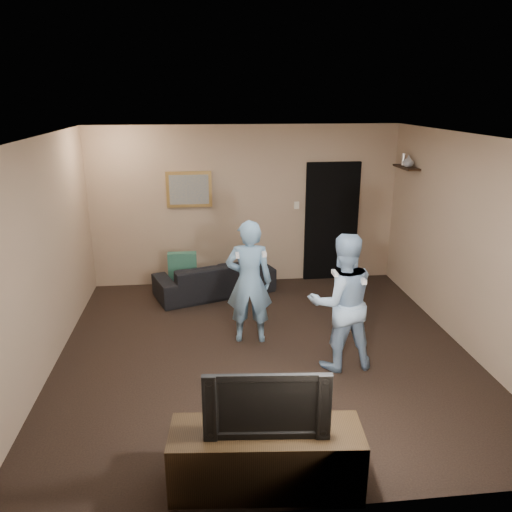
{
  "coord_description": "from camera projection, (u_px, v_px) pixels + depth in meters",
  "views": [
    {
      "loc": [
        -0.72,
        -5.48,
        3.03
      ],
      "look_at": [
        -0.07,
        0.3,
        1.15
      ],
      "focal_mm": 35.0,
      "sensor_mm": 36.0,
      "label": 1
    }
  ],
  "objects": [
    {
      "name": "ground",
      "position": [
        264.0,
        351.0,
        6.19
      ],
      "size": [
        5.0,
        5.0,
        0.0
      ],
      "primitive_type": "plane",
      "color": "black",
      "rests_on": "ground"
    },
    {
      "name": "ceiling",
      "position": [
        265.0,
        137.0,
        5.39
      ],
      "size": [
        5.0,
        5.0,
        0.04
      ],
      "primitive_type": "cube",
      "color": "silver",
      "rests_on": "wall_back"
    },
    {
      "name": "wall_back",
      "position": [
        245.0,
        206.0,
        8.16
      ],
      "size": [
        5.0,
        0.04,
        2.6
      ],
      "primitive_type": "cube",
      "color": "tan",
      "rests_on": "ground"
    },
    {
      "name": "wall_front",
      "position": [
        311.0,
        359.0,
        3.43
      ],
      "size": [
        5.0,
        0.04,
        2.6
      ],
      "primitive_type": "cube",
      "color": "tan",
      "rests_on": "ground"
    },
    {
      "name": "wall_left",
      "position": [
        41.0,
        259.0,
        5.53
      ],
      "size": [
        0.04,
        5.0,
        2.6
      ],
      "primitive_type": "cube",
      "color": "tan",
      "rests_on": "ground"
    },
    {
      "name": "wall_right",
      "position": [
        469.0,
        245.0,
        6.06
      ],
      "size": [
        0.04,
        5.0,
        2.6
      ],
      "primitive_type": "cube",
      "color": "tan",
      "rests_on": "ground"
    },
    {
      "name": "sofa",
      "position": [
        215.0,
        278.0,
        7.92
      ],
      "size": [
        1.99,
        1.29,
        0.54
      ],
      "primitive_type": "imported",
      "rotation": [
        0.0,
        0.0,
        3.47
      ],
      "color": "black",
      "rests_on": "ground"
    },
    {
      "name": "throw_pillow",
      "position": [
        182.0,
        266.0,
        7.8
      ],
      "size": [
        0.44,
        0.14,
        0.44
      ],
      "primitive_type": "cube",
      "rotation": [
        0.0,
        0.0,
        -0.01
      ],
      "color": "#1B5242",
      "rests_on": "sofa"
    },
    {
      "name": "painting_frame",
      "position": [
        189.0,
        189.0,
        7.94
      ],
      "size": [
        0.72,
        0.05,
        0.57
      ],
      "primitive_type": "cube",
      "color": "olive",
      "rests_on": "wall_back"
    },
    {
      "name": "painting_canvas",
      "position": [
        189.0,
        190.0,
        7.92
      ],
      "size": [
        0.62,
        0.01,
        0.47
      ],
      "primitive_type": "cube",
      "color": "slate",
      "rests_on": "painting_frame"
    },
    {
      "name": "doorway",
      "position": [
        331.0,
        222.0,
        8.37
      ],
      "size": [
        0.9,
        0.06,
        2.0
      ],
      "primitive_type": "cube",
      "color": "black",
      "rests_on": "ground"
    },
    {
      "name": "light_switch",
      "position": [
        297.0,
        205.0,
        8.22
      ],
      "size": [
        0.08,
        0.02,
        0.12
      ],
      "primitive_type": "cube",
      "color": "silver",
      "rests_on": "wall_back"
    },
    {
      "name": "wall_shelf",
      "position": [
        406.0,
        167.0,
        7.53
      ],
      "size": [
        0.2,
        0.6,
        0.03
      ],
      "primitive_type": "cube",
      "color": "black",
      "rests_on": "wall_right"
    },
    {
      "name": "shelf_vase",
      "position": [
        408.0,
        161.0,
        7.46
      ],
      "size": [
        0.17,
        0.17,
        0.17
      ],
      "primitive_type": "imported",
      "rotation": [
        0.0,
        0.0,
        -0.02
      ],
      "color": "#A0A0A4",
      "rests_on": "wall_shelf"
    },
    {
      "name": "shelf_figurine",
      "position": [
        404.0,
        159.0,
        7.63
      ],
      "size": [
        0.06,
        0.06,
        0.18
      ],
      "primitive_type": "cylinder",
      "color": "silver",
      "rests_on": "wall_shelf"
    },
    {
      "name": "tv_console",
      "position": [
        266.0,
        459.0,
        3.99
      ],
      "size": [
        1.56,
        0.62,
        0.55
      ],
      "primitive_type": "cube",
      "rotation": [
        0.0,
        0.0,
        -0.09
      ],
      "color": "black",
      "rests_on": "ground"
    },
    {
      "name": "television",
      "position": [
        266.0,
        400.0,
        3.83
      ],
      "size": [
        0.97,
        0.21,
        0.56
      ],
      "primitive_type": "imported",
      "rotation": [
        0.0,
        0.0,
        -0.09
      ],
      "color": "black",
      "rests_on": "tv_console"
    },
    {
      "name": "wii_player_left",
      "position": [
        249.0,
        282.0,
        6.25
      ],
      "size": [
        0.62,
        0.51,
        1.6
      ],
      "color": "#6E99BE",
      "rests_on": "ground"
    },
    {
      "name": "wii_player_right",
      "position": [
        342.0,
        302.0,
        5.63
      ],
      "size": [
        0.82,
        0.66,
        1.61
      ],
      "color": "#9ABDE0",
      "rests_on": "ground"
    }
  ]
}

